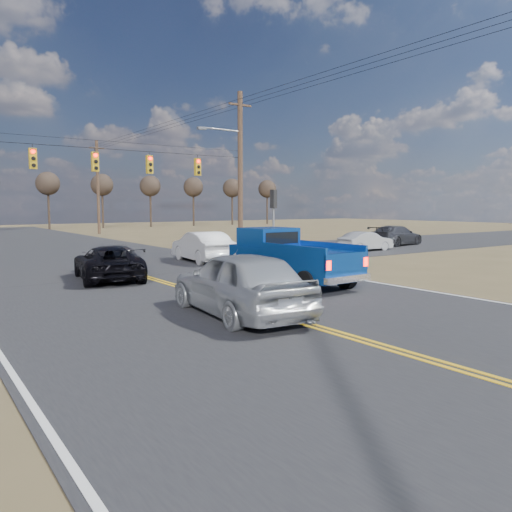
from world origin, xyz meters
TOP-DOWN VIEW (x-y plane):
  - ground at (0.00, 0.00)m, footprint 160.00×160.00m
  - road_main at (0.00, 10.00)m, footprint 14.00×120.00m
  - road_cross at (0.00, 18.00)m, footprint 120.00×12.00m
  - signal_gantry at (0.50, 17.79)m, footprint 19.60×4.83m
  - utility_poles at (0.00, 17.00)m, footprint 19.60×58.32m
  - treeline at (0.00, 26.96)m, footprint 87.00×117.80m
  - pickup_truck at (3.80, 6.67)m, footprint 2.45×5.79m
  - silver_suv at (-0.80, 3.14)m, footprint 2.69×5.59m
  - black_suv at (-1.55, 11.79)m, footprint 3.10×5.28m
  - white_car_queue at (4.87, 15.50)m, footprint 2.23×5.13m
  - dgrey_car_queue at (-0.86, 13.45)m, footprint 1.96×4.55m
  - cross_car_east_near at (17.07, 14.93)m, footprint 1.52×4.01m
  - cross_car_east_far at (22.56, 16.89)m, footprint 3.03×5.58m

SIDE VIEW (x-z plane):
  - ground at x=0.00m, z-range 0.00..0.00m
  - road_main at x=0.00m, z-range -0.01..0.01m
  - road_cross at x=0.00m, z-range -0.01..0.01m
  - dgrey_car_queue at x=-0.86m, z-range 0.00..1.30m
  - cross_car_east_near at x=17.07m, z-range 0.00..1.30m
  - black_suv at x=-1.55m, z-range 0.00..1.38m
  - cross_car_east_far at x=22.56m, z-range 0.00..1.53m
  - white_car_queue at x=4.87m, z-range 0.00..1.64m
  - silver_suv at x=-0.80m, z-range 0.00..1.84m
  - pickup_truck at x=3.80m, z-range -0.03..2.11m
  - signal_gantry at x=0.50m, z-range 0.06..10.06m
  - utility_poles at x=0.00m, z-range 0.23..10.23m
  - treeline at x=0.00m, z-range 2.00..9.40m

